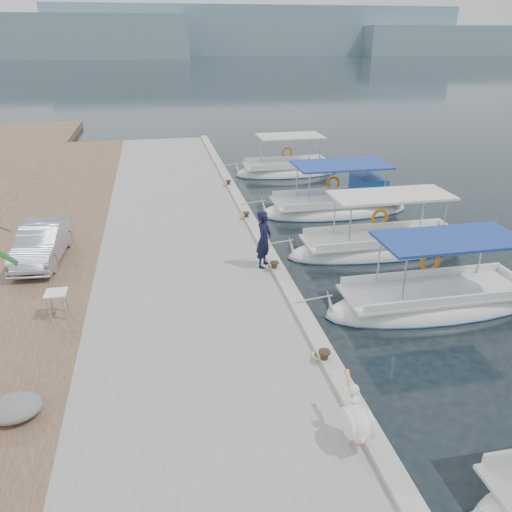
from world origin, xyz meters
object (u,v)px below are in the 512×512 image
(pelican, at_px, (357,421))
(fisherman, at_px, (264,239))
(parked_car, at_px, (42,243))
(fishing_caique_e, at_px, (287,172))
(fishing_caique_d, at_px, (337,208))
(fishing_caique_c, at_px, (381,249))
(fishing_caique_b, at_px, (434,304))

(pelican, height_order, fisherman, fisherman)
(parked_car, bearing_deg, fishing_caique_e, 48.92)
(fisherman, xyz_separation_m, parked_car, (-7.16, 1.92, -0.34))
(fisherman, bearing_deg, fishing_caique_e, 15.60)
(parked_car, bearing_deg, fisherman, -10.96)
(fishing_caique_d, height_order, parked_car, fishing_caique_d)
(fishing_caique_c, distance_m, fisherman, 5.19)
(fishing_caique_e, height_order, parked_car, fishing_caique_e)
(fishing_caique_c, bearing_deg, fisherman, -163.47)
(fishing_caique_c, xyz_separation_m, parked_car, (-11.97, 0.50, 0.98))
(fishing_caique_c, height_order, fishing_caique_d, same)
(fishing_caique_c, relative_size, fishing_caique_e, 1.19)
(fishing_caique_e, bearing_deg, pelican, -101.27)
(fishing_caique_e, xyz_separation_m, fisherman, (-4.23, -13.25, 1.32))
(fishing_caique_c, xyz_separation_m, fishing_caique_d, (-0.04, 4.74, 0.07))
(pelican, xyz_separation_m, parked_car, (-7.17, 9.90, 0.05))
(fishing_caique_b, bearing_deg, parked_car, 158.08)
(fishing_caique_c, distance_m, fishing_caique_e, 11.84)
(fishing_caique_c, relative_size, pelican, 5.17)
(pelican, relative_size, fisherman, 0.74)
(fishing_caique_d, distance_m, parked_car, 12.70)
(fishing_caique_d, height_order, fisherman, fisherman)
(pelican, bearing_deg, parked_car, 125.91)
(fishing_caique_d, bearing_deg, fisherman, -127.72)
(fisherman, bearing_deg, fishing_caique_d, -4.40)
(fishing_caique_d, bearing_deg, fishing_caique_c, -89.56)
(fishing_caique_c, bearing_deg, parked_car, 177.62)
(fishing_caique_b, xyz_separation_m, fishing_caique_d, (0.17, 8.98, 0.07))
(fishing_caique_c, bearing_deg, fishing_caique_b, -92.77)
(fisherman, bearing_deg, fishing_caique_c, -40.15)
(fishing_caique_b, xyz_separation_m, fishing_caique_e, (-0.37, 16.06, 0.00))
(fishing_caique_c, height_order, fisherman, fisherman)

